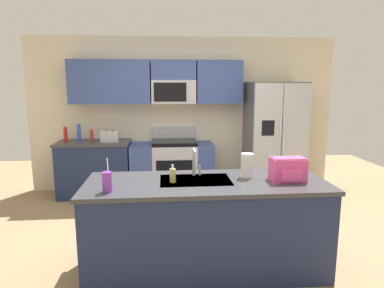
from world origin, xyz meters
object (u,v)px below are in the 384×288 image
(bottle_blue, at_px, (79,133))
(range_oven, at_px, (172,167))
(drink_cup_purple, at_px, (107,182))
(backpack, at_px, (288,169))
(toaster, at_px, (110,136))
(bottle_red, at_px, (66,134))
(paper_towel_roll, at_px, (247,165))
(sink_faucet, at_px, (195,160))
(refrigerator, at_px, (274,138))
(pepper_mill, at_px, (92,135))
(soap_dispenser, at_px, (173,175))

(bottle_blue, bearing_deg, range_oven, -1.01)
(drink_cup_purple, xyz_separation_m, backpack, (1.67, 0.20, 0.03))
(toaster, xyz_separation_m, backpack, (2.04, -2.39, 0.03))
(bottle_red, bearing_deg, backpack, -41.63)
(drink_cup_purple, distance_m, paper_towel_roll, 1.36)
(range_oven, height_order, sink_faucet, sink_faucet)
(refrigerator, bearing_deg, sink_faucet, -125.72)
(toaster, xyz_separation_m, pepper_mill, (-0.29, 0.05, 0.01))
(toaster, distance_m, soap_dispenser, 2.53)
(pepper_mill, xyz_separation_m, soap_dispenser, (1.24, -2.39, -0.03))
(range_oven, relative_size, sink_faucet, 4.82)
(range_oven, relative_size, drink_cup_purple, 4.58)
(sink_faucet, height_order, paper_towel_roll, sink_faucet)
(toaster, xyz_separation_m, bottle_blue, (-0.50, 0.08, 0.05))
(drink_cup_purple, height_order, paper_towel_roll, drink_cup_purple)
(refrigerator, distance_m, drink_cup_purple, 3.46)
(bottle_blue, bearing_deg, toaster, -9.00)
(range_oven, relative_size, bottle_red, 5.63)
(bottle_red, height_order, sink_faucet, sink_faucet)
(range_oven, bearing_deg, soap_dispenser, -91.30)
(bottle_blue, bearing_deg, paper_towel_roll, -46.57)
(toaster, bearing_deg, backpack, -49.40)
(backpack, bearing_deg, pepper_mill, 133.83)
(refrigerator, bearing_deg, range_oven, 177.58)
(refrigerator, bearing_deg, backpack, -105.50)
(refrigerator, xyz_separation_m, paper_towel_roll, (-1.01, -2.21, 0.09))
(paper_towel_roll, bearing_deg, backpack, -23.62)
(pepper_mill, bearing_deg, soap_dispenser, -62.65)
(pepper_mill, bearing_deg, drink_cup_purple, -75.72)
(bottle_red, relative_size, sink_faucet, 0.86)
(bottle_red, xyz_separation_m, backpack, (2.75, -2.44, -0.00))
(range_oven, distance_m, refrigerator, 1.77)
(bottle_red, distance_m, backpack, 3.68)
(refrigerator, relative_size, paper_towel_roll, 7.71)
(bottle_blue, bearing_deg, refrigerator, -1.76)
(range_oven, distance_m, pepper_mill, 1.41)
(range_oven, height_order, bottle_blue, bottle_blue)
(refrigerator, relative_size, sink_faucet, 6.56)
(refrigerator, bearing_deg, bottle_red, 178.67)
(range_oven, distance_m, soap_dispenser, 2.45)
(backpack, bearing_deg, bottle_red, 138.37)
(refrigerator, height_order, sink_faucet, refrigerator)
(bottle_red, bearing_deg, sink_faucet, -49.57)
(toaster, height_order, soap_dispenser, toaster)
(backpack, bearing_deg, sink_faucet, 164.59)
(paper_towel_roll, xyz_separation_m, backpack, (0.36, -0.16, -0.00))
(soap_dispenser, height_order, paper_towel_roll, paper_towel_roll)
(drink_cup_purple, bearing_deg, backpack, 6.94)
(sink_faucet, xyz_separation_m, paper_towel_roll, (0.51, -0.08, -0.05))
(paper_towel_roll, distance_m, backpack, 0.39)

